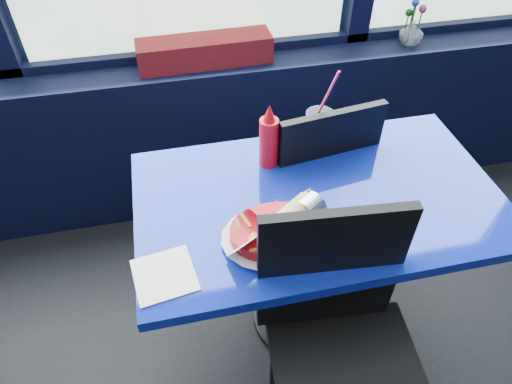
% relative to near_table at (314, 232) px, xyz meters
% --- Properties ---
extents(window_sill, '(5.00, 0.26, 0.80)m').
position_rel_near_table_xyz_m(window_sill, '(-0.30, 0.87, -0.17)').
color(window_sill, black).
rests_on(window_sill, ground).
extents(near_table, '(1.20, 0.70, 0.75)m').
position_rel_near_table_xyz_m(near_table, '(0.00, 0.00, 0.00)').
color(near_table, black).
rests_on(near_table, ground).
extents(chair_near_front, '(0.48, 0.48, 0.98)m').
position_rel_near_table_xyz_m(chair_near_front, '(-0.04, -0.40, -0.01)').
color(chair_near_front, black).
rests_on(chair_near_front, ground).
extents(chair_near_back, '(0.47, 0.48, 0.93)m').
position_rel_near_table_xyz_m(chair_near_back, '(0.12, 0.32, -0.03)').
color(chair_near_back, black).
rests_on(chair_near_back, ground).
extents(planter_box, '(0.59, 0.16, 0.12)m').
position_rel_near_table_xyz_m(planter_box, '(-0.25, 0.86, 0.29)').
color(planter_box, maroon).
rests_on(planter_box, window_sill).
extents(flower_vase, '(0.15, 0.15, 0.23)m').
position_rel_near_table_xyz_m(flower_vase, '(0.71, 0.84, 0.30)').
color(flower_vase, silver).
rests_on(flower_vase, window_sill).
extents(food_basket, '(0.32, 0.32, 0.11)m').
position_rel_near_table_xyz_m(food_basket, '(-0.18, -0.15, 0.22)').
color(food_basket, '#B30B15').
rests_on(food_basket, near_table).
extents(ketchup_bottle, '(0.06, 0.06, 0.24)m').
position_rel_near_table_xyz_m(ketchup_bottle, '(-0.13, 0.20, 0.29)').
color(ketchup_bottle, '#B30B15').
rests_on(ketchup_bottle, near_table).
extents(soda_cup, '(0.10, 0.10, 0.33)m').
position_rel_near_table_xyz_m(soda_cup, '(0.07, 0.23, 0.27)').
color(soda_cup, navy).
rests_on(soda_cup, near_table).
extents(napkin, '(0.19, 0.19, 0.00)m').
position_rel_near_table_xyz_m(napkin, '(-0.52, -0.21, 0.18)').
color(napkin, white).
rests_on(napkin, near_table).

